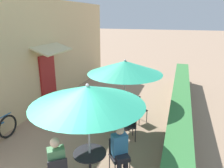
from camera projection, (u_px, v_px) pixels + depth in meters
The scene contains 13 objects.
cafe_facade_wall at pixel (49, 53), 8.92m from camera, with size 0.98×11.08×4.20m.
planter_hedge at pixel (180, 103), 7.87m from camera, with size 0.60×10.08×1.01m.
patio_table_near at pixel (90, 162), 4.74m from camera, with size 0.71×0.71×0.75m.
patio_umbrella_near at pixel (88, 95), 4.28m from camera, with size 2.30×2.30×2.30m.
seated_patron_near_left at pixel (56, 161), 4.48m from camera, with size 0.50×0.51×1.25m.
cafe_chair_near_right at pixel (118, 153), 5.04m from camera, with size 0.56×0.56×0.87m.
seated_patron_near_right at pixel (120, 149), 4.89m from camera, with size 0.50×0.51×1.25m.
patio_table_mid at pixel (124, 113), 7.08m from camera, with size 0.71×0.71×0.75m.
patio_umbrella_mid at pixel (125, 67), 6.62m from camera, with size 2.30×2.30×2.30m.
cafe_chair_mid_left at pixel (138, 108), 7.54m from camera, with size 0.56×0.56×0.87m.
cafe_chair_mid_right at pixel (104, 111), 7.27m from camera, with size 0.43×0.43×0.87m.
cafe_chair_mid_back at pixel (131, 123), 6.43m from camera, with size 0.53×0.53×0.87m.
coffee_cup_mid at pixel (128, 105), 7.04m from camera, with size 0.07×0.07×0.09m.
Camera 1 is at (2.63, -2.27, 3.54)m, focal length 35.00 mm.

